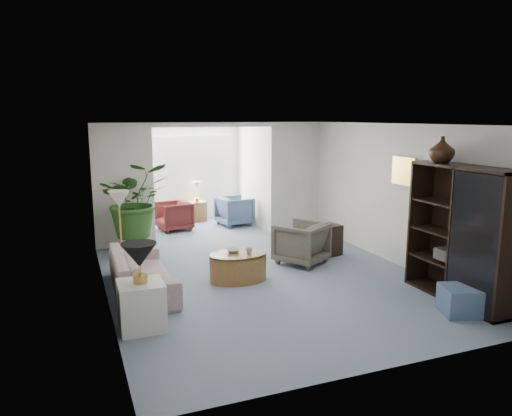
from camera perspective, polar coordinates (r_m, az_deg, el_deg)
name	(u,v)px	position (r m, az deg, el deg)	size (l,w,h in m)	color
floor	(269,281)	(7.92, 1.60, -8.60)	(6.00, 6.00, 0.00)	gray
sunroom_floor	(203,228)	(11.66, -6.27, -2.35)	(2.60, 2.60, 0.00)	gray
back_pier_left	(124,186)	(10.03, -15.30, 2.48)	(1.20, 0.12, 2.50)	white
back_pier_right	(295,178)	(11.08, 4.65, 3.57)	(1.20, 0.12, 2.50)	white
back_header	(214,125)	(10.30, -4.93, 9.72)	(2.60, 0.12, 0.10)	white
window_pane	(190,165)	(12.47, -7.71, 4.99)	(2.20, 0.02, 1.50)	white
window_blinds	(191,165)	(12.44, -7.67, 4.98)	(2.20, 0.02, 1.50)	white
framed_picture	(405,171)	(8.70, 17.05, 4.18)	(0.04, 0.50, 0.40)	beige
sofa	(142,272)	(7.60, -13.27, -7.32)	(2.08, 0.81, 0.61)	#BCAF9F
end_table	(142,306)	(6.32, -13.30, -11.10)	(0.55, 0.55, 0.60)	silver
table_lamp	(139,255)	(6.11, -13.57, -5.41)	(0.44, 0.44, 0.30)	black
floor_lamp	(119,199)	(8.48, -15.80, 1.02)	(0.36, 0.36, 0.28)	beige
coffee_table	(238,267)	(7.90, -2.10, -6.93)	(0.95, 0.95, 0.45)	olive
coffee_bowl	(233,251)	(7.91, -2.70, -5.02)	(0.22, 0.22, 0.05)	beige
coffee_cup	(249,251)	(7.78, -0.82, -5.09)	(0.11, 0.11, 0.10)	#B4AC9D
wingback_chair	(301,243)	(8.80, 5.33, -4.11)	(0.80, 0.82, 0.75)	#686252
side_table_dark	(327,240)	(9.40, 8.33, -3.74)	(0.49, 0.39, 0.59)	black
entertainment_cabinet	(461,234)	(7.48, 22.99, -2.85)	(0.47, 1.75, 1.95)	black
cabinet_urn	(442,149)	(7.67, 21.02, 6.44)	(0.37, 0.37, 0.38)	#321D10
ottoman	(460,300)	(7.17, 22.87, -9.98)	(0.47, 0.47, 0.38)	slate
plant_pot	(137,245)	(9.75, -13.78, -4.22)	(0.40, 0.40, 0.32)	#96512B
house_plant	(135,200)	(9.57, -14.01, 0.94)	(1.31, 1.14, 1.46)	#2A551D
sunroom_chair_blue	(235,211)	(11.86, -2.52, -0.33)	(0.75, 0.78, 0.71)	slate
sunroom_chair_maroon	(174,216)	(11.47, -9.63, -0.92)	(0.72, 0.74, 0.67)	maroon
sunroom_table	(197,212)	(12.37, -6.93, -0.41)	(0.41, 0.32, 0.50)	olive
shelf_clutter	(464,228)	(7.35, 23.29, -2.17)	(0.30, 0.78, 1.06)	#3B3835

